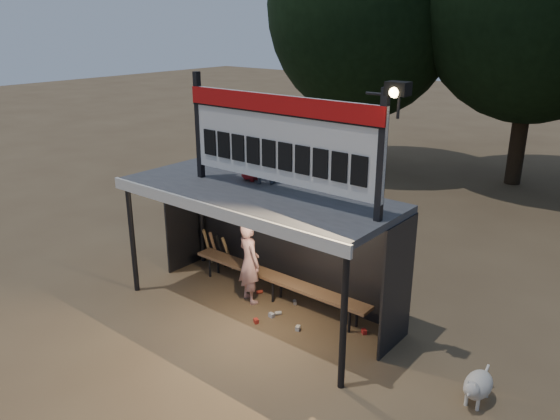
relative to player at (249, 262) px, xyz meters
name	(u,v)px	position (x,y,z in m)	size (l,w,h in m)	color
ground	(258,310)	(0.37, -0.20, -0.80)	(80.00, 80.00, 0.00)	brown
player	(249,262)	(0.00, 0.00, 0.00)	(0.58, 0.38, 1.59)	white
child_a	(262,154)	(0.14, 0.22, 2.05)	(0.51, 0.40, 1.05)	slate
child_b	(250,154)	(-0.13, 0.22, 2.01)	(0.47, 0.31, 0.97)	maroon
dugout_shelter	(266,213)	(0.37, 0.04, 1.05)	(5.10, 2.08, 2.32)	#404042
scoreboard_assembly	(281,136)	(0.93, -0.21, 2.53)	(4.10, 0.27, 1.99)	black
bench	(277,279)	(0.37, 0.35, -0.36)	(4.00, 0.35, 0.48)	olive
tree_left	(365,5)	(-3.63, 9.80, 4.72)	(6.46, 6.46, 9.27)	#312215
dog	(477,386)	(4.43, -0.21, -0.52)	(0.36, 0.81, 0.49)	beige
bats	(218,250)	(-1.48, 0.62, -0.37)	(0.68, 0.35, 0.84)	#987547
litter	(288,314)	(0.94, -0.01, -0.76)	(2.46, 1.10, 0.08)	red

